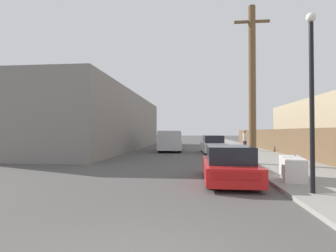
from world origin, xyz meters
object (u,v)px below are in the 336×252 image
Objects in this scene: utility_pole at (252,83)px; street_lamp at (312,88)px; discarded_fridge at (292,168)px; pedestrian at (245,140)px; pickup_truck at (170,141)px; parked_sports_car_red at (228,165)px; car_parked_mid at (213,145)px.

utility_pole reaches higher than street_lamp.
discarded_fridge is 3.21m from street_lamp.
pickup_truck is at bearing 178.12° from pedestrian.
pickup_truck is (-3.37, 13.82, 0.34)m from parked_sports_car_red.
car_parked_mid reaches higher than parked_sports_car_red.
parked_sports_car_red is 0.68× the size of pickup_truck.
car_parked_mid is (-1.86, 12.41, 0.17)m from discarded_fridge.
pedestrian is at bearing 97.63° from discarded_fridge.
street_lamp is (5.32, -15.84, 2.02)m from pickup_truck.
pedestrian is at bearing 77.50° from parked_sports_car_red.
car_parked_mid is 0.75× the size of pickup_truck.
discarded_fridge is at bearing -93.99° from pedestrian.
car_parked_mid is 3.92m from pickup_truck.
car_parked_mid is at bearing -158.19° from pedestrian.
car_parked_mid is 0.55× the size of utility_pole.
pedestrian reaches higher than discarded_fridge.
street_lamp is at bearing -94.23° from pedestrian.
utility_pole is 9.83m from pedestrian.
discarded_fridge is 0.42× the size of car_parked_mid.
utility_pole is at bearing -98.25° from pedestrian.
pickup_truck is at bearing 108.58° from street_lamp.
street_lamp reaches higher than pedestrian.
pickup_truck is (-5.54, 13.75, 0.41)m from discarded_fridge.
discarded_fridge is 0.32× the size of pickup_truck.
pedestrian is (2.81, 1.12, 0.36)m from car_parked_mid.
utility_pole is at bearing 106.71° from discarded_fridge.
pickup_truck reaches higher than discarded_fridge.
utility_pole is (1.47, -8.06, 3.61)m from car_parked_mid.
pickup_truck is 1.23× the size of street_lamp.
street_lamp is at bearing -88.44° from utility_pole.
parked_sports_car_red is at bearing -102.89° from pedestrian.
utility_pole is at bearing 68.47° from parked_sports_car_red.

